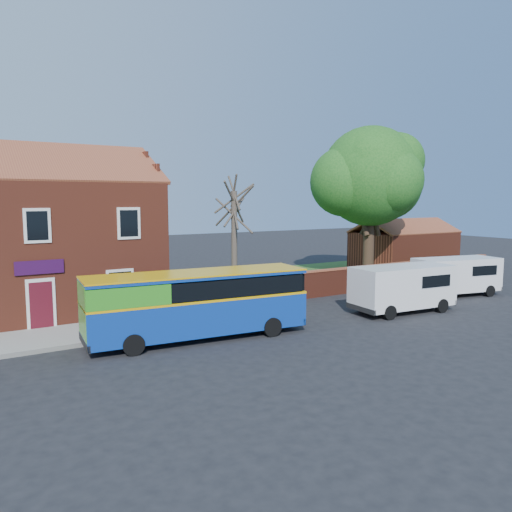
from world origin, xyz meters
TOP-DOWN VIEW (x-y plane):
  - ground at (0.00, 0.00)m, footprint 120.00×120.00m
  - pavement at (-7.00, 5.75)m, footprint 18.00×3.50m
  - kerb at (-7.00, 4.00)m, footprint 18.00×0.15m
  - grass_strip at (13.00, 13.00)m, footprint 26.00×12.00m
  - shop_building at (-7.02, 11.50)m, footprint 12.30×8.13m
  - boundary_wall at (13.00, 7.00)m, footprint 22.00×0.38m
  - outbuilding at (22.00, 13.00)m, footprint 8.20×5.06m
  - bus at (-2.03, 2.68)m, footprint 9.26×3.14m
  - van_near at (9.23, 1.63)m, footprint 5.55×2.62m
  - van_far at (15.38, 3.01)m, footprint 5.44×3.04m
  - large_tree at (15.55, 10.65)m, footprint 8.91×7.05m
  - bare_tree at (4.03, 9.86)m, footprint 2.54×3.03m

SIDE VIEW (x-z plane):
  - ground at x=0.00m, z-range 0.00..0.00m
  - grass_strip at x=13.00m, z-range 0.00..0.04m
  - pavement at x=-7.00m, z-range 0.00..0.12m
  - kerb at x=-7.00m, z-range 0.00..0.14m
  - boundary_wall at x=13.00m, z-range 0.01..1.61m
  - van_far at x=15.38m, z-range 0.14..2.39m
  - van_near at x=9.23m, z-range 0.14..2.50m
  - bus at x=-2.03m, z-range 0.19..2.96m
  - outbuilding at x=22.00m, z-range -0.48..3.69m
  - shop_building at x=-7.02m, z-range -1.84..8.66m
  - bare_tree at x=4.03m, z-range 0.09..6.87m
  - large_tree at x=15.55m, z-range 1.68..12.55m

